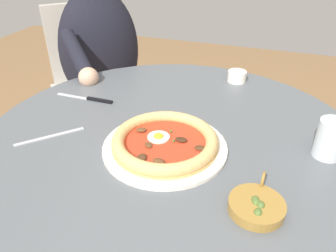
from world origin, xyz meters
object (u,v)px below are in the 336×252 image
(diner_person, at_px, (104,92))
(steak_knife, at_px, (92,99))
(water_glass, at_px, (330,141))
(cafe_chair_diner, at_px, (96,77))
(ramekin_capers, at_px, (237,76))
(olive_pan, at_px, (257,206))
(fork_utensil, at_px, (50,137))
(pizza_on_plate, at_px, (165,143))
(dining_table, at_px, (173,179))

(diner_person, bearing_deg, steak_knife, -153.67)
(water_glass, distance_m, cafe_chair_diner, 1.17)
(ramekin_capers, height_order, olive_pan, olive_pan)
(ramekin_capers, xyz_separation_m, olive_pan, (-0.60, -0.13, -0.01))
(ramekin_capers, distance_m, diner_person, 0.67)
(olive_pan, relative_size, cafe_chair_diner, 0.15)
(water_glass, xyz_separation_m, fork_utensil, (-0.15, 0.68, -0.04))
(steak_knife, bearing_deg, pizza_on_plate, -119.48)
(dining_table, bearing_deg, diner_person, 44.34)
(pizza_on_plate, xyz_separation_m, cafe_chair_diner, (0.70, 0.61, -0.20))
(steak_knife, distance_m, cafe_chair_diner, 0.63)
(pizza_on_plate, bearing_deg, dining_table, -0.12)
(olive_pan, bearing_deg, ramekin_capers, 12.29)
(pizza_on_plate, relative_size, diner_person, 0.26)
(pizza_on_plate, bearing_deg, water_glass, -74.96)
(ramekin_capers, bearing_deg, pizza_on_plate, 167.34)
(cafe_chair_diner, bearing_deg, dining_table, -135.79)
(dining_table, distance_m, fork_utensil, 0.36)
(olive_pan, relative_size, fork_utensil, 0.99)
(water_glass, relative_size, fork_utensil, 0.70)
(steak_knife, bearing_deg, dining_table, -109.01)
(water_glass, relative_size, steak_knife, 0.48)
(dining_table, relative_size, ramekin_capers, 15.83)
(diner_person, bearing_deg, dining_table, -135.66)
(steak_knife, bearing_deg, fork_utensil, -179.26)
(dining_table, bearing_deg, fork_utensil, 111.10)
(dining_table, height_order, ramekin_capers, ramekin_capers)
(olive_pan, xyz_separation_m, fork_utensil, (0.09, 0.54, -0.01))
(dining_table, relative_size, pizza_on_plate, 3.31)
(dining_table, distance_m, pizza_on_plate, 0.18)
(cafe_chair_diner, bearing_deg, pizza_on_plate, -138.69)
(fork_utensil, distance_m, diner_person, 0.70)
(pizza_on_plate, distance_m, ramekin_capers, 0.48)
(steak_knife, distance_m, diner_person, 0.51)
(steak_knife, bearing_deg, olive_pan, -119.57)
(ramekin_capers, bearing_deg, olive_pan, -167.71)
(dining_table, distance_m, cafe_chair_diner, 0.88)
(pizza_on_plate, height_order, steak_knife, pizza_on_plate)
(dining_table, height_order, diner_person, diner_person)
(olive_pan, height_order, fork_utensil, olive_pan)
(pizza_on_plate, distance_m, diner_person, 0.81)
(dining_table, xyz_separation_m, fork_utensil, (-0.12, 0.30, 0.15))
(water_glass, xyz_separation_m, ramekin_capers, (0.37, 0.27, -0.02))
(pizza_on_plate, distance_m, water_glass, 0.39)
(olive_pan, bearing_deg, steak_knife, 60.43)
(fork_utensil, height_order, cafe_chair_diner, cafe_chair_diner)
(fork_utensil, bearing_deg, steak_knife, 0.74)
(ramekin_capers, height_order, fork_utensil, ramekin_capers)
(dining_table, distance_m, diner_person, 0.73)
(pizza_on_plate, relative_size, steak_knife, 1.55)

